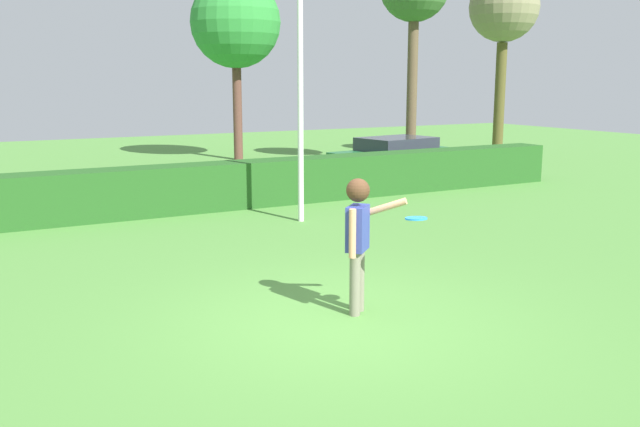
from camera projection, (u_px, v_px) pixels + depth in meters
name	position (u px, v px, depth m)	size (l,w,h in m)	color
ground_plane	(344.00, 320.00, 8.70)	(60.00, 60.00, 0.00)	#518C3C
person	(358.00, 231.00, 8.77)	(0.82, 0.51, 1.77)	gray
frisbee	(416.00, 218.00, 8.27)	(0.27, 0.27, 0.04)	#268CE5
lamppost	(300.00, 35.00, 14.07)	(0.24, 0.24, 7.14)	silver
hedge_row	(163.00, 190.00, 15.52)	(22.66, 0.90, 1.08)	#23541D
parked_car_green	(396.00, 156.00, 21.27)	(4.42, 2.35, 1.25)	#1E6633
willow_tree	(504.00, 10.00, 25.59)	(2.59, 2.59, 6.96)	#504922
oak_tree	(236.00, 23.00, 25.23)	(3.32, 3.32, 6.72)	brown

